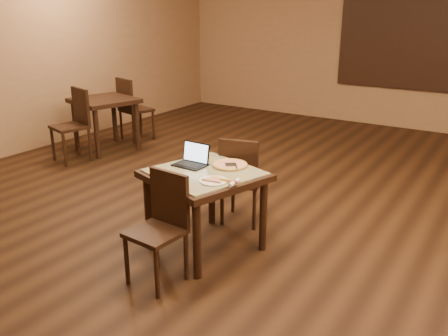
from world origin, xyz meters
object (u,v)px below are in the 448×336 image
Objects in this scene: chair_main_far at (241,176)px; pizza_pan at (230,166)px; other_table_b_chair_far at (131,106)px; tiled_table at (205,182)px; chair_main_near at (162,221)px; other_table_b at (105,107)px; other_table_b_chair_near at (75,120)px; laptop at (193,159)px.

pizza_pan is (0.10, -0.38, 0.24)m from chair_main_far.
other_table_b_chair_far reaches higher than chair_main_far.
tiled_table is at bearing 157.53° from other_table_b_chair_far.
chair_main_near is 0.87× the size of other_table_b.
other_table_b_chair_near is at bearing -72.86° from other_table_b.
laptop is at bearing 171.58° from tiled_table.
pizza_pan is at bearing -1.58° from other_table_b_chair_near.
tiled_table is 3.65m from other_table_b.
chair_main_far is at bearing 105.72° from tiled_table.
pizza_pan is 0.31× the size of other_table_b.
chair_main_near is 3.64m from other_table_b_chair_near.
other_table_b_chair_far is (-3.19, 2.44, -0.07)m from tiled_table.
tiled_table is at bearing -116.57° from pizza_pan.
pizza_pan is (0.32, 0.14, -0.05)m from laptop.
chair_main_near is at bearing 151.18° from other_table_b_chair_far.
chair_main_far is 3.21m from other_table_b_chair_near.
pizza_pan is at bearing 92.29° from chair_main_far.
other_table_b_chair_near is at bearing -23.24° from chair_main_far.
chair_main_near is at bearing -15.20° from other_table_b_chair_near.
tiled_table is 0.63m from chair_main_far.
tiled_table is at bearing 75.60° from chair_main_far.
other_table_b is at bearing 154.29° from pizza_pan.
other_table_b_chair_near reaches higher than pizza_pan.
tiled_table is 3.52× the size of pizza_pan.
laptop is 0.28× the size of other_table_b.
chair_main_far is 0.89× the size of other_table_b_chair_far.
pizza_pan is at bearing 80.83° from tiled_table.
other_table_b_chair_far is (-3.31, 2.20, -0.17)m from pizza_pan.
other_table_b is at bearing 150.54° from laptop.
pizza_pan is 3.40m from other_table_b_chair_near.
laptop is at bearing -155.88° from pizza_pan.
chair_main_far reaches higher than pizza_pan.
other_table_b_chair_near is 1.23m from other_table_b_chair_far.
other_table_b_chair_near is at bearing 154.13° from chair_main_near.
other_table_b is (-3.18, 1.20, 0.15)m from chair_main_far.
laptop is at bearing 156.85° from other_table_b_chair_far.
tiled_table is at bearing -15.01° from other_table_b.
other_table_b_chair_far is at bearing 107.14° from other_table_b_chair_near.
chair_main_near is at bearing -22.68° from other_table_b.
tiled_table is 1.23× the size of chair_main_far.
chair_main_near is (0.01, -0.62, -0.14)m from tiled_table.
chair_main_near is 2.81× the size of pizza_pan.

